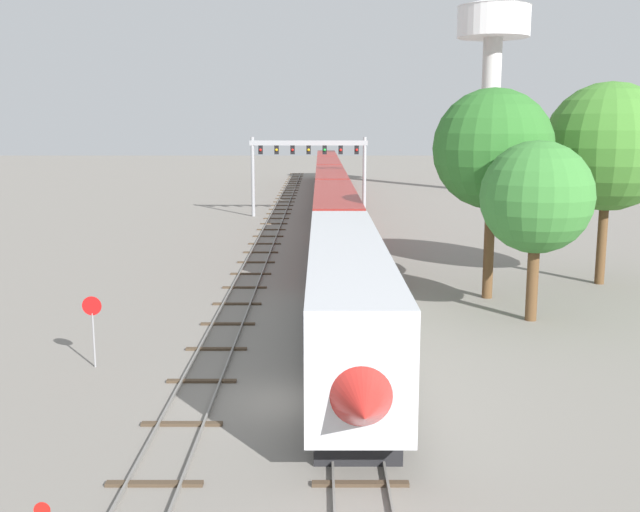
{
  "coord_description": "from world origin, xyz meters",
  "views": [
    {
      "loc": [
        0.92,
        -24.36,
        9.52
      ],
      "look_at": [
        1.0,
        12.0,
        3.0
      ],
      "focal_mm": 41.59,
      "sensor_mm": 36.0,
      "label": 1
    }
  ],
  "objects_px": {
    "water_tower": "(491,39)",
    "passenger_train": "(329,192)",
    "trackside_tree_right": "(491,149)",
    "trackside_tree_left": "(606,147)",
    "trackside_tree_mid": "(535,198)",
    "stop_sign": "(91,321)",
    "signal_gantry": "(307,158)"
  },
  "relations": [
    {
      "from": "water_tower",
      "to": "passenger_train",
      "type": "bearing_deg",
      "value": -127.97
    },
    {
      "from": "passenger_train",
      "to": "trackside_tree_right",
      "type": "bearing_deg",
      "value": -77.11
    },
    {
      "from": "passenger_train",
      "to": "trackside_tree_left",
      "type": "relative_size",
      "value": 9.66
    },
    {
      "from": "trackside_tree_left",
      "to": "trackside_tree_mid",
      "type": "distance_m",
      "value": 10.84
    },
    {
      "from": "stop_sign",
      "to": "trackside_tree_mid",
      "type": "height_order",
      "value": "trackside_tree_mid"
    },
    {
      "from": "passenger_train",
      "to": "trackside_tree_right",
      "type": "xyz_separation_m",
      "value": [
        8.18,
        -35.76,
        5.54
      ]
    },
    {
      "from": "trackside_tree_right",
      "to": "stop_sign",
      "type": "bearing_deg",
      "value": -146.84
    },
    {
      "from": "signal_gantry",
      "to": "trackside_tree_left",
      "type": "xyz_separation_m",
      "value": [
        18.01,
        -32.89,
        2.12
      ]
    },
    {
      "from": "passenger_train",
      "to": "water_tower",
      "type": "relative_size",
      "value": 4.37
    },
    {
      "from": "stop_sign",
      "to": "signal_gantry",
      "type": "bearing_deg",
      "value": 80.91
    },
    {
      "from": "stop_sign",
      "to": "trackside_tree_mid",
      "type": "xyz_separation_m",
      "value": [
        19.27,
        7.12,
        4.16
      ]
    },
    {
      "from": "water_tower",
      "to": "trackside_tree_mid",
      "type": "bearing_deg",
      "value": -100.85
    },
    {
      "from": "water_tower",
      "to": "trackside_tree_left",
      "type": "bearing_deg",
      "value": -96.37
    },
    {
      "from": "trackside_tree_left",
      "to": "trackside_tree_right",
      "type": "height_order",
      "value": "trackside_tree_left"
    },
    {
      "from": "stop_sign",
      "to": "trackside_tree_left",
      "type": "bearing_deg",
      "value": 31.08
    },
    {
      "from": "stop_sign",
      "to": "trackside_tree_right",
      "type": "height_order",
      "value": "trackside_tree_right"
    },
    {
      "from": "stop_sign",
      "to": "trackside_tree_mid",
      "type": "bearing_deg",
      "value": 20.28
    },
    {
      "from": "signal_gantry",
      "to": "trackside_tree_right",
      "type": "bearing_deg",
      "value": -74.07
    },
    {
      "from": "trackside_tree_left",
      "to": "trackside_tree_mid",
      "type": "relative_size",
      "value": 1.36
    },
    {
      "from": "passenger_train",
      "to": "trackside_tree_mid",
      "type": "height_order",
      "value": "trackside_tree_mid"
    },
    {
      "from": "trackside_tree_left",
      "to": "trackside_tree_mid",
      "type": "xyz_separation_m",
      "value": [
        -6.49,
        -8.41,
        -2.12
      ]
    },
    {
      "from": "signal_gantry",
      "to": "trackside_tree_left",
      "type": "relative_size",
      "value": 1.01
    },
    {
      "from": "trackside_tree_mid",
      "to": "passenger_train",
      "type": "bearing_deg",
      "value": 102.88
    },
    {
      "from": "signal_gantry",
      "to": "trackside_tree_mid",
      "type": "relative_size",
      "value": 1.38
    },
    {
      "from": "stop_sign",
      "to": "trackside_tree_left",
      "type": "height_order",
      "value": "trackside_tree_left"
    },
    {
      "from": "trackside_tree_right",
      "to": "trackside_tree_left",
      "type": "bearing_deg",
      "value": 25.72
    },
    {
      "from": "trackside_tree_left",
      "to": "trackside_tree_right",
      "type": "relative_size",
      "value": 1.04
    },
    {
      "from": "trackside_tree_mid",
      "to": "trackside_tree_right",
      "type": "height_order",
      "value": "trackside_tree_right"
    },
    {
      "from": "passenger_train",
      "to": "stop_sign",
      "type": "relative_size",
      "value": 39.99
    },
    {
      "from": "signal_gantry",
      "to": "water_tower",
      "type": "bearing_deg",
      "value": 48.58
    },
    {
      "from": "water_tower",
      "to": "trackside_tree_left",
      "type": "distance_m",
      "value": 62.7
    },
    {
      "from": "passenger_train",
      "to": "trackside_tree_left",
      "type": "xyz_separation_m",
      "value": [
        15.76,
        -32.11,
        5.54
      ]
    }
  ]
}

